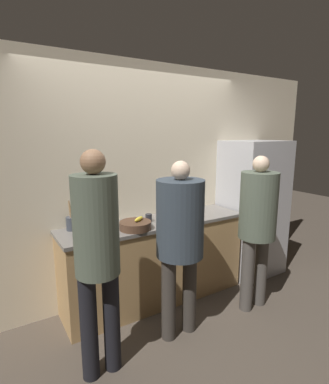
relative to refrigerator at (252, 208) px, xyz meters
The scene contains 14 objects.
ground_plane 1.71m from the refrigerator, 169.30° to the right, with size 14.00×14.00×0.00m, color #4C4238.
wall_back 1.54m from the refrigerator, 167.17° to the left, with size 5.20×0.06×2.60m.
counter 1.50m from the refrigerator, behind, with size 2.07×0.58×0.92m.
refrigerator is the anchor object (origin of this frame).
person_left 2.43m from the refrigerator, 164.36° to the right, with size 0.33×0.33×1.75m.
person_center 1.67m from the refrigerator, 159.34° to the right, with size 0.42×0.42×1.62m.
person_right 0.90m from the refrigerator, 134.58° to the right, with size 0.38×0.38×1.63m.
fruit_bowl 1.75m from the refrigerator, behind, with size 0.31×0.31×0.12m.
utensil_crock 2.30m from the refrigerator, behind, with size 0.11×0.11×0.29m.
bottle_clear 2.19m from the refrigerator, behind, with size 0.08×0.08×0.23m.
bottle_dark 1.26m from the refrigerator, behind, with size 0.07×0.07×0.25m.
bottle_amber 1.11m from the refrigerator, 167.25° to the left, with size 0.06×0.06×0.18m.
cup_black 1.52m from the refrigerator, behind, with size 0.07×0.07×0.08m.
cup_white 2.03m from the refrigerator, behind, with size 0.08×0.08×0.09m.
Camera 1 is at (-1.54, -2.37, 1.86)m, focal length 28.00 mm.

